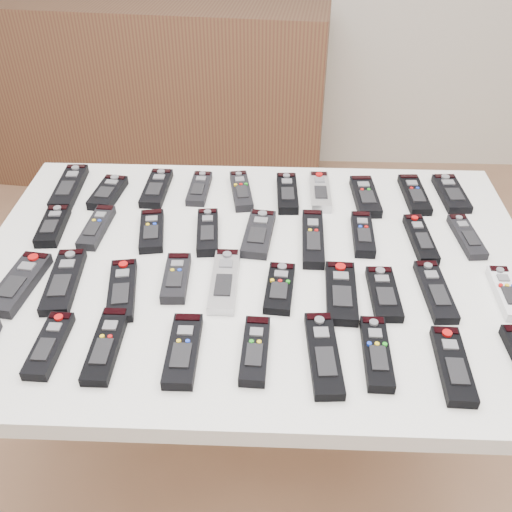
{
  "coord_description": "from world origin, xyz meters",
  "views": [
    {
      "loc": [
        0.06,
        -0.93,
        1.57
      ],
      "look_at": [
        0.02,
        0.06,
        0.8
      ],
      "focal_mm": 40.0,
      "sensor_mm": 36.0,
      "label": 1
    }
  ],
  "objects_px": {
    "remote_2": "(157,188)",
    "remote_17": "(421,239)",
    "table": "(256,283)",
    "remote_11": "(97,227)",
    "remote_24": "(280,288)",
    "sideboard": "(142,98)",
    "remote_18": "(467,237)",
    "remote_13": "(208,232)",
    "remote_31": "(106,345)",
    "remote_22": "(176,278)",
    "remote_9": "(451,193)",
    "remote_27": "(435,291)",
    "remote_20": "(64,281)",
    "remote_6": "(320,192)",
    "remote_26": "(384,294)",
    "remote_28": "(506,293)",
    "remote_30": "(49,345)",
    "remote_33": "(255,350)",
    "remote_0": "(69,187)",
    "remote_4": "(241,191)",
    "remote_34": "(324,354)",
    "remote_21": "(122,290)",
    "remote_1": "(108,193)",
    "remote_32": "(183,350)",
    "remote_16": "(363,234)",
    "remote_3": "(199,189)",
    "remote_15": "(313,238)",
    "remote_12": "(152,231)",
    "remote_35": "(376,353)",
    "remote_25": "(341,293)",
    "remote_14": "(259,234)",
    "remote_23": "(224,280)",
    "remote_19": "(19,283)",
    "remote_8": "(414,194)",
    "remote_7": "(365,196)",
    "remote_10": "(53,226)"
  },
  "relations": [
    {
      "from": "remote_2",
      "to": "remote_17",
      "type": "height_order",
      "value": "remote_17"
    },
    {
      "from": "table",
      "to": "remote_11",
      "type": "bearing_deg",
      "value": 164.22
    },
    {
      "from": "remote_24",
      "to": "sideboard",
      "type": "bearing_deg",
      "value": 115.68
    },
    {
      "from": "remote_18",
      "to": "remote_24",
      "type": "relative_size",
      "value": 1.09
    },
    {
      "from": "remote_13",
      "to": "remote_31",
      "type": "height_order",
      "value": "remote_13"
    },
    {
      "from": "remote_17",
      "to": "remote_22",
      "type": "bearing_deg",
      "value": -166.54
    },
    {
      "from": "remote_9",
      "to": "remote_27",
      "type": "relative_size",
      "value": 0.92
    },
    {
      "from": "remote_13",
      "to": "remote_20",
      "type": "height_order",
      "value": "remote_13"
    },
    {
      "from": "sideboard",
      "to": "remote_27",
      "type": "distance_m",
      "value": 2.1
    },
    {
      "from": "remote_6",
      "to": "remote_11",
      "type": "distance_m",
      "value": 0.57
    },
    {
      "from": "remote_6",
      "to": "remote_26",
      "type": "height_order",
      "value": "remote_6"
    },
    {
      "from": "remote_17",
      "to": "remote_28",
      "type": "bearing_deg",
      "value": -55.63
    },
    {
      "from": "remote_6",
      "to": "remote_13",
      "type": "xyz_separation_m",
      "value": [
        -0.27,
        -0.19,
        0.0
      ]
    },
    {
      "from": "remote_27",
      "to": "remote_30",
      "type": "distance_m",
      "value": 0.77
    },
    {
      "from": "remote_30",
      "to": "remote_33",
      "type": "height_order",
      "value": "remote_33"
    },
    {
      "from": "remote_0",
      "to": "remote_4",
      "type": "xyz_separation_m",
      "value": [
        0.46,
        -0.0,
        -0.0
      ]
    },
    {
      "from": "remote_13",
      "to": "remote_34",
      "type": "bearing_deg",
      "value": -61.38
    },
    {
      "from": "remote_18",
      "to": "remote_30",
      "type": "height_order",
      "value": "remote_30"
    },
    {
      "from": "remote_30",
      "to": "remote_18",
      "type": "bearing_deg",
      "value": 25.41
    },
    {
      "from": "remote_22",
      "to": "remote_24",
      "type": "relative_size",
      "value": 0.98
    },
    {
      "from": "remote_21",
      "to": "remote_1",
      "type": "bearing_deg",
      "value": 98.7
    },
    {
      "from": "remote_21",
      "to": "remote_22",
      "type": "xyz_separation_m",
      "value": [
        0.11,
        0.04,
        0.0
      ]
    },
    {
      "from": "table",
      "to": "remote_32",
      "type": "height_order",
      "value": "remote_32"
    },
    {
      "from": "remote_16",
      "to": "remote_32",
      "type": "height_order",
      "value": "same"
    },
    {
      "from": "remote_3",
      "to": "remote_15",
      "type": "distance_m",
      "value": 0.36
    },
    {
      "from": "remote_11",
      "to": "remote_31",
      "type": "height_order",
      "value": "remote_11"
    },
    {
      "from": "remote_3",
      "to": "remote_12",
      "type": "height_order",
      "value": "remote_12"
    },
    {
      "from": "remote_17",
      "to": "remote_35",
      "type": "relative_size",
      "value": 1.03
    },
    {
      "from": "remote_15",
      "to": "remote_34",
      "type": "relative_size",
      "value": 1.03
    },
    {
      "from": "remote_35",
      "to": "remote_25",
      "type": "bearing_deg",
      "value": 108.42
    },
    {
      "from": "sideboard",
      "to": "remote_14",
      "type": "distance_m",
      "value": 1.77
    },
    {
      "from": "remote_0",
      "to": "remote_23",
      "type": "relative_size",
      "value": 1.04
    },
    {
      "from": "remote_4",
      "to": "remote_21",
      "type": "height_order",
      "value": "remote_4"
    },
    {
      "from": "remote_18",
      "to": "remote_6",
      "type": "bearing_deg",
      "value": 145.87
    },
    {
      "from": "remote_0",
      "to": "remote_32",
      "type": "bearing_deg",
      "value": -58.51
    },
    {
      "from": "remote_19",
      "to": "remote_32",
      "type": "height_order",
      "value": "remote_19"
    },
    {
      "from": "remote_14",
      "to": "remote_24",
      "type": "bearing_deg",
      "value": -68.87
    },
    {
      "from": "remote_0",
      "to": "remote_31",
      "type": "xyz_separation_m",
      "value": [
        0.24,
        -0.56,
        -0.0
      ]
    },
    {
      "from": "remote_18",
      "to": "remote_30",
      "type": "xyz_separation_m",
      "value": [
        -0.86,
        -0.38,
        0.0
      ]
    },
    {
      "from": "remote_15",
      "to": "remote_24",
      "type": "xyz_separation_m",
      "value": [
        -0.08,
        -0.18,
        -0.0
      ]
    },
    {
      "from": "remote_15",
      "to": "remote_16",
      "type": "xyz_separation_m",
      "value": [
        0.12,
        0.02,
        -0.0
      ]
    },
    {
      "from": "remote_2",
      "to": "remote_22",
      "type": "bearing_deg",
      "value": -71.92
    },
    {
      "from": "remote_8",
      "to": "remote_11",
      "type": "xyz_separation_m",
      "value": [
        -0.79,
        -0.18,
        0.0
      ]
    },
    {
      "from": "remote_22",
      "to": "remote_33",
      "type": "bearing_deg",
      "value": -50.82
    },
    {
      "from": "remote_8",
      "to": "remote_14",
      "type": "relative_size",
      "value": 1.01
    },
    {
      "from": "remote_25",
      "to": "remote_26",
      "type": "relative_size",
      "value": 1.16
    },
    {
      "from": "remote_18",
      "to": "remote_7",
      "type": "bearing_deg",
      "value": 137.5
    },
    {
      "from": "remote_20",
      "to": "remote_33",
      "type": "xyz_separation_m",
      "value": [
        0.41,
        -0.18,
        0.0
      ]
    },
    {
      "from": "remote_10",
      "to": "remote_28",
      "type": "relative_size",
      "value": 0.96
    },
    {
      "from": "sideboard",
      "to": "remote_12",
      "type": "xyz_separation_m",
      "value": [
        0.38,
        -1.62,
        0.34
      ]
    }
  ]
}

